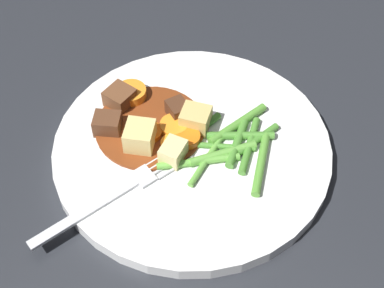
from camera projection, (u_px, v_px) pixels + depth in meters
The scene contains 26 objects.
ground_plane at pixel (192, 153), 0.58m from camera, with size 3.00×3.00×0.00m, color #26282D.
dinner_plate at pixel (192, 149), 0.58m from camera, with size 0.28×0.28×0.02m, color white.
stew_sauce at pixel (151, 126), 0.58m from camera, with size 0.11×0.11×0.00m, color brown.
carrot_slice_0 at pixel (173, 145), 0.56m from camera, with size 0.02×0.02×0.01m, color orange.
carrot_slice_1 at pixel (149, 133), 0.57m from camera, with size 0.03×0.03×0.01m, color orange.
carrot_slice_2 at pixel (131, 94), 0.61m from camera, with size 0.03×0.03×0.01m, color orange.
carrot_slice_3 at pixel (188, 138), 0.57m from camera, with size 0.03×0.03×0.01m, color orange.
carrot_slice_4 at pixel (174, 127), 0.58m from camera, with size 0.03×0.03×0.01m, color orange.
potato_chunk_0 at pixel (173, 152), 0.55m from camera, with size 0.03×0.02×0.02m, color #EAD68C.
potato_chunk_1 at pixel (196, 119), 0.58m from camera, with size 0.03×0.03×0.02m, color #DBBC6B.
potato_chunk_2 at pixel (140, 137), 0.56m from camera, with size 0.03×0.03×0.03m, color #E5CC7A.
meat_chunk_0 at pixel (107, 124), 0.57m from camera, with size 0.03×0.02×0.02m, color #56331E.
meat_chunk_1 at pixel (120, 98), 0.60m from camera, with size 0.03×0.03×0.02m, color brown.
meat_chunk_2 at pixel (178, 111), 0.59m from camera, with size 0.02×0.02×0.02m, color #4C2B19.
green_bean_0 at pixel (219, 146), 0.56m from camera, with size 0.01×0.01×0.07m, color #4C8E33.
green_bean_1 at pixel (249, 145), 0.56m from camera, with size 0.01×0.01×0.07m, color #4C8E33.
green_bean_2 at pixel (240, 136), 0.57m from camera, with size 0.01×0.01×0.07m, color #4C8E33.
green_bean_3 at pixel (238, 124), 0.58m from camera, with size 0.01×0.01×0.08m, color #599E38.
green_bean_4 at pixel (261, 164), 0.55m from camera, with size 0.01×0.01×0.08m, color #599E38.
green_bean_5 at pixel (208, 158), 0.55m from camera, with size 0.01×0.01×0.07m, color #66AD42.
green_bean_6 at pixel (258, 139), 0.57m from camera, with size 0.01×0.01×0.06m, color #4C8E33.
green_bean_7 at pixel (222, 154), 0.56m from camera, with size 0.01×0.01×0.07m, color #66AD42.
green_bean_8 at pixel (237, 144), 0.57m from camera, with size 0.01×0.01×0.06m, color #4C8E33.
green_bean_9 at pixel (201, 130), 0.58m from camera, with size 0.01×0.01×0.06m, color #4C8E33.
green_bean_10 at pixel (198, 162), 0.55m from camera, with size 0.01×0.01×0.08m, color #66AD42.
fork at pixel (118, 192), 0.53m from camera, with size 0.09×0.17×0.00m.
Camera 1 is at (-0.16, 0.32, 0.46)m, focal length 52.34 mm.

